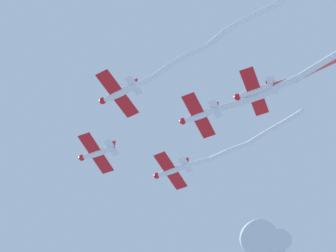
{
  "coord_description": "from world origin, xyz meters",
  "views": [
    {
      "loc": [
        40.59,
        14.19,
        1.76
      ],
      "look_at": [
        0.08,
        0.27,
        55.49
      ],
      "focal_mm": 56.2,
      "sensor_mm": 36.0,
      "label": 1
    }
  ],
  "objects_px": {
    "airplane_lead": "(97,153)",
    "airplane_trail": "(255,91)",
    "airplane_right_wing": "(171,170)",
    "airplane_slot": "(199,115)",
    "airplane_left_wing": "(118,93)"
  },
  "relations": [
    {
      "from": "airplane_lead",
      "to": "airplane_trail",
      "type": "distance_m",
      "value": 22.89
    },
    {
      "from": "airplane_lead",
      "to": "airplane_trail",
      "type": "bearing_deg",
      "value": 176.68
    },
    {
      "from": "airplane_lead",
      "to": "airplane_right_wing",
      "type": "xyz_separation_m",
      "value": [
        -6.68,
        8.48,
        0.3
      ]
    },
    {
      "from": "airplane_lead",
      "to": "airplane_right_wing",
      "type": "distance_m",
      "value": 10.8
    },
    {
      "from": "airplane_slot",
      "to": "airplane_trail",
      "type": "height_order",
      "value": "airplane_trail"
    },
    {
      "from": "airplane_right_wing",
      "to": "airplane_slot",
      "type": "xyz_separation_m",
      "value": [
        8.48,
        6.68,
        -0.5
      ]
    },
    {
      "from": "airplane_lead",
      "to": "airplane_slot",
      "type": "xyz_separation_m",
      "value": [
        1.8,
        15.15,
        -0.2
      ]
    },
    {
      "from": "airplane_slot",
      "to": "airplane_trail",
      "type": "bearing_deg",
      "value": 178.83
    },
    {
      "from": "airplane_lead",
      "to": "airplane_right_wing",
      "type": "bearing_deg",
      "value": -138.28
    },
    {
      "from": "airplane_left_wing",
      "to": "airplane_right_wing",
      "type": "distance_m",
      "value": 15.27
    },
    {
      "from": "airplane_left_wing",
      "to": "airplane_trail",
      "type": "bearing_deg",
      "value": -150.2
    },
    {
      "from": "airplane_lead",
      "to": "airplane_slot",
      "type": "height_order",
      "value": "airplane_lead"
    },
    {
      "from": "airplane_left_wing",
      "to": "airplane_trail",
      "type": "height_order",
      "value": "airplane_trail"
    },
    {
      "from": "airplane_lead",
      "to": "airplane_trail",
      "type": "relative_size",
      "value": 1.0
    },
    {
      "from": "airplane_lead",
      "to": "airplane_trail",
      "type": "xyz_separation_m",
      "value": [
        2.7,
        22.73,
        0.4
      ]
    }
  ]
}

